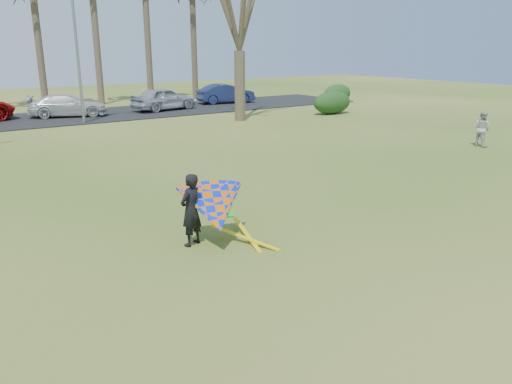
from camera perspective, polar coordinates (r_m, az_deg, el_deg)
ground at (r=10.14m, az=6.55°, el=-8.61°), size 100.00×100.00×0.00m
parking_strip at (r=32.70m, az=-23.93°, el=7.56°), size 46.00×7.00×0.06m
bare_tree_right at (r=29.72m, az=-1.94°, el=20.82°), size 6.27×6.27×9.21m
streetlight at (r=30.01m, az=-19.55°, el=15.87°), size 2.28×0.18×8.00m
hedge_near at (r=33.05m, az=8.70°, el=10.07°), size 2.94×1.33×1.47m
hedge_far at (r=39.75m, az=9.29°, el=11.05°), size 2.56×1.20×1.42m
car_3 at (r=33.19m, az=-20.70°, el=9.24°), size 4.96×3.22×1.34m
car_4 at (r=34.82m, az=-10.50°, el=10.45°), size 4.74×2.61×1.53m
car_5 at (r=38.61m, az=-3.49°, el=11.18°), size 4.52×2.16×1.43m
pedestrian_a at (r=24.08m, az=24.40°, el=6.62°), size 0.62×0.78×1.56m
kite_flyer at (r=10.98m, az=-5.02°, el=-1.84°), size 2.13×2.39×2.02m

